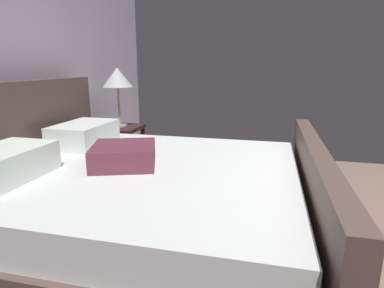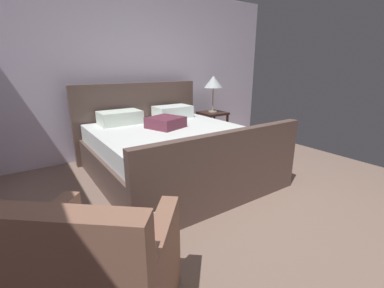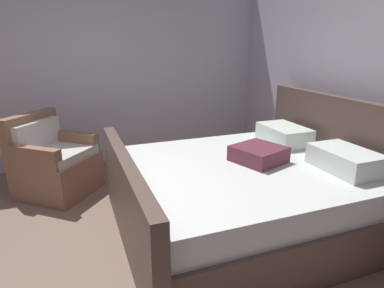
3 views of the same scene
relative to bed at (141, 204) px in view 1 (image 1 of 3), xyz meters
name	(u,v)px [view 1 (image 1 of 3)]	position (x,y,z in m)	size (l,w,h in m)	color
bed	(141,204)	(0.00, 0.00, 0.00)	(2.04, 2.22, 1.15)	brown
nightstand_right	(121,143)	(1.32, 0.82, 0.06)	(0.44, 0.44, 0.60)	#351F1A
table_lamp_right	(117,79)	(1.32, 0.82, 0.77)	(0.32, 0.32, 0.64)	#B7B293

